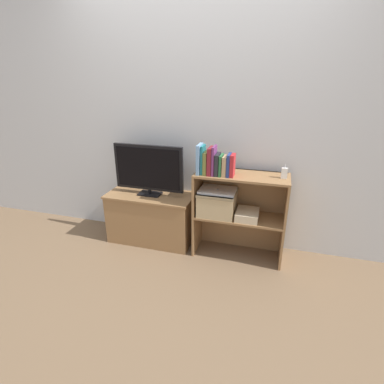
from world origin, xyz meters
name	(u,v)px	position (x,y,z in m)	size (l,w,h in m)	color
ground_plane	(187,255)	(0.00, 0.00, 0.00)	(16.00, 16.00, 0.00)	brown
wall_back	(199,123)	(0.00, 0.42, 1.20)	(10.00, 0.05, 2.40)	silver
tv_stand	(151,217)	(-0.44, 0.19, 0.26)	(0.87, 0.40, 0.51)	olive
tv	(149,169)	(-0.44, 0.19, 0.78)	(0.70, 0.14, 0.50)	black
bookshelf_lower_tier	(239,227)	(0.46, 0.23, 0.27)	(0.82, 0.34, 0.41)	olive
bookshelf_upper_tier	(242,187)	(0.46, 0.23, 0.67)	(0.82, 0.34, 0.40)	olive
book_skyblue	(200,159)	(0.09, 0.10, 0.94)	(0.03, 0.15, 0.26)	#709ECC
book_teal	(203,160)	(0.12, 0.10, 0.94)	(0.02, 0.12, 0.25)	#1E7075
book_olive	(206,163)	(0.15, 0.10, 0.91)	(0.03, 0.13, 0.20)	olive
book_maroon	(210,161)	(0.19, 0.10, 0.93)	(0.03, 0.14, 0.24)	maroon
book_plum	(214,161)	(0.22, 0.10, 0.94)	(0.02, 0.14, 0.25)	#6B2D66
book_charcoal	(218,164)	(0.25, 0.10, 0.91)	(0.03, 0.14, 0.19)	#232328
book_forest	(221,165)	(0.28, 0.10, 0.90)	(0.02, 0.14, 0.18)	#286638
book_tan	(225,166)	(0.31, 0.10, 0.90)	(0.04, 0.13, 0.17)	tan
book_navy	(229,165)	(0.35, 0.10, 0.91)	(0.02, 0.13, 0.19)	navy
book_crimson	(233,165)	(0.38, 0.10, 0.91)	(0.03, 0.12, 0.19)	#B22328
baby_monitor	(284,173)	(0.81, 0.17, 0.86)	(0.05, 0.03, 0.12)	white
storage_basket_left	(217,202)	(0.25, 0.15, 0.53)	(0.34, 0.30, 0.23)	tan
laptop	(218,190)	(0.25, 0.15, 0.65)	(0.33, 0.24, 0.02)	white
magazine_stack	(247,215)	(0.53, 0.13, 0.45)	(0.20, 0.24, 0.07)	beige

